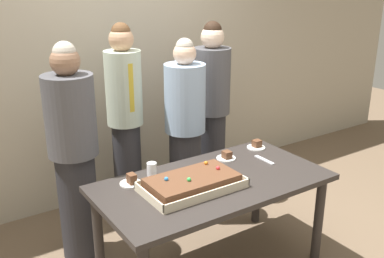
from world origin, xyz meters
TOP-DOWN VIEW (x-y plane):
  - interior_back_panel at (0.00, 1.60)m, footprint 8.00×0.12m
  - party_table at (0.00, 0.00)m, footprint 1.63×0.85m
  - sheet_cake at (-0.19, -0.03)m, footprint 0.67×0.39m
  - plated_slice_near_left at (0.66, 0.30)m, footprint 0.15×0.15m
  - plated_slice_near_right at (-0.50, 0.26)m, footprint 0.15×0.15m
  - plated_slice_far_left at (0.31, 0.25)m, footprint 0.15×0.15m
  - drink_cup_nearest at (-0.32, 0.30)m, footprint 0.07×0.07m
  - cake_server_utensil at (0.54, 0.06)m, footprint 0.03×0.20m
  - person_serving_front at (0.67, 0.95)m, footprint 0.34×0.34m
  - person_green_shirt_behind at (-0.73, 0.73)m, footprint 0.36×0.36m
  - person_striped_tie_right at (0.26, 0.77)m, footprint 0.35×0.35m
  - person_far_right_suit at (-0.18, 1.02)m, footprint 0.30×0.30m

SIDE VIEW (x-z plane):
  - party_table at x=0.00m, z-range 0.28..1.01m
  - cake_server_utensil at x=0.54m, z-range 0.74..0.74m
  - plated_slice_far_left at x=0.31m, z-range 0.72..0.79m
  - plated_slice_near_left at x=0.66m, z-range 0.72..0.79m
  - plated_slice_near_right at x=-0.50m, z-range 0.72..0.80m
  - sheet_cake at x=-0.19m, z-range 0.72..0.84m
  - drink_cup_nearest at x=-0.32m, z-range 0.74..0.84m
  - person_striped_tie_right at x=0.26m, z-range 0.02..1.64m
  - person_green_shirt_behind at x=-0.73m, z-range 0.02..1.70m
  - person_serving_front at x=0.67m, z-range 0.04..1.75m
  - person_far_right_suit at x=-0.18m, z-range 0.05..1.79m
  - interior_back_panel at x=0.00m, z-range 0.00..3.00m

